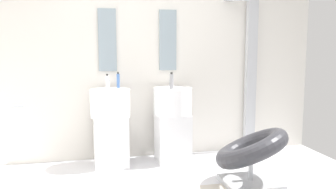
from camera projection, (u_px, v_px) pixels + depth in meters
rear_partition at (137, 57)px, 4.74m from camera, size 4.80×0.10×2.60m
pedestal_sink_left at (111, 125)px, 4.43m from camera, size 0.47×0.47×1.03m
pedestal_sink_right at (173, 122)px, 4.60m from camera, size 0.47×0.47×1.03m
vanity_mirror_left at (107, 40)px, 4.56m from camera, size 0.22×0.03×0.77m
vanity_mirror_right at (168, 40)px, 4.73m from camera, size 0.22×0.03×0.77m
shower_column at (250, 73)px, 4.99m from camera, size 0.49×0.24×2.05m
lounge_chair at (251, 153)px, 3.80m from camera, size 1.08×1.08×0.65m
towel_rack at (1, 137)px, 3.34m from camera, size 0.37×0.22×0.95m
soap_bottle_white at (107, 83)px, 4.24m from camera, size 0.04×0.04×0.19m
soap_bottle_grey at (172, 81)px, 4.39m from camera, size 0.05×0.05×0.20m
soap_bottle_blue at (118, 81)px, 4.51m from camera, size 0.04×0.04×0.19m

